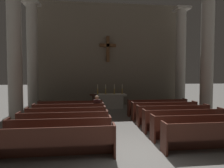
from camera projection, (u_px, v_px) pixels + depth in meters
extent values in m
plane|color=slate|center=(139.00, 154.00, 5.95)|extent=(80.00, 80.00, 0.00)
cube|color=#4C2319|center=(55.00, 144.00, 5.64)|extent=(3.29, 0.40, 0.05)
cube|color=#4C2319|center=(53.00, 137.00, 5.40)|extent=(3.29, 0.05, 0.50)
cube|color=#4C2319|center=(56.00, 149.00, 5.83)|extent=(3.29, 0.04, 0.40)
cube|color=#4C2319|center=(114.00, 140.00, 5.81)|extent=(0.06, 0.50, 0.95)
cube|color=#4C2319|center=(60.00, 133.00, 6.70)|extent=(3.29, 0.40, 0.05)
cube|color=#4C2319|center=(59.00, 126.00, 6.46)|extent=(3.29, 0.05, 0.50)
cube|color=#4C2319|center=(61.00, 138.00, 6.89)|extent=(3.29, 0.04, 0.40)
cube|color=#4C2319|center=(110.00, 130.00, 6.88)|extent=(0.06, 0.50, 0.95)
cube|color=#4C2319|center=(7.00, 133.00, 6.48)|extent=(0.06, 0.50, 0.95)
cube|color=#4C2319|center=(64.00, 125.00, 7.76)|extent=(3.29, 0.40, 0.05)
cube|color=#4C2319|center=(63.00, 119.00, 7.52)|extent=(3.29, 0.05, 0.50)
cube|color=#4C2319|center=(65.00, 129.00, 7.95)|extent=(3.29, 0.04, 0.40)
cube|color=#4C2319|center=(107.00, 122.00, 7.94)|extent=(0.06, 0.50, 0.95)
cube|color=#4C2319|center=(18.00, 125.00, 7.54)|extent=(0.06, 0.50, 0.95)
cube|color=#4C2319|center=(67.00, 119.00, 8.82)|extent=(3.29, 0.40, 0.05)
cube|color=#4C2319|center=(66.00, 113.00, 8.58)|extent=(3.29, 0.05, 0.50)
cube|color=#4C2319|center=(67.00, 123.00, 9.01)|extent=(3.29, 0.04, 0.40)
cube|color=#4C2319|center=(105.00, 117.00, 9.00)|extent=(0.06, 0.50, 0.95)
cube|color=#4C2319|center=(27.00, 119.00, 8.60)|extent=(0.06, 0.50, 0.95)
cube|color=#4C2319|center=(69.00, 114.00, 9.88)|extent=(3.29, 0.40, 0.05)
cube|color=#4C2319|center=(69.00, 109.00, 9.65)|extent=(3.29, 0.05, 0.50)
cube|color=#4C2319|center=(69.00, 117.00, 10.07)|extent=(3.29, 0.04, 0.40)
cube|color=#4C2319|center=(103.00, 112.00, 10.06)|extent=(0.06, 0.50, 0.95)
cube|color=#4C2319|center=(34.00, 114.00, 9.66)|extent=(0.06, 0.50, 0.95)
cube|color=#4C2319|center=(71.00, 110.00, 10.94)|extent=(3.29, 0.40, 0.05)
cube|color=#4C2319|center=(71.00, 106.00, 10.71)|extent=(3.29, 0.05, 0.50)
cube|color=#4C2319|center=(71.00, 113.00, 11.13)|extent=(3.29, 0.04, 0.40)
cube|color=#4C2319|center=(102.00, 108.00, 11.12)|extent=(0.06, 0.50, 0.95)
cube|color=#4C2319|center=(39.00, 110.00, 10.72)|extent=(0.06, 0.50, 0.95)
cube|color=#4C2319|center=(216.00, 137.00, 6.22)|extent=(3.29, 0.40, 0.05)
cube|color=#4C2319|center=(221.00, 131.00, 5.98)|extent=(3.29, 0.05, 0.50)
cube|color=#4C2319|center=(212.00, 142.00, 6.41)|extent=(3.29, 0.04, 0.40)
cube|color=#4C2319|center=(164.00, 138.00, 5.99)|extent=(0.06, 0.50, 0.95)
cube|color=#4C2319|center=(197.00, 128.00, 7.28)|extent=(3.29, 0.40, 0.05)
cube|color=#4C2319|center=(201.00, 122.00, 7.04)|extent=(3.29, 0.05, 0.50)
cube|color=#4C2319|center=(194.00, 133.00, 7.47)|extent=(3.29, 0.04, 0.40)
cube|color=#4C2319|center=(153.00, 128.00, 7.06)|extent=(0.06, 0.50, 0.95)
cube|color=#4C2319|center=(183.00, 121.00, 8.34)|extent=(3.29, 0.40, 0.05)
cube|color=#4C2319|center=(186.00, 116.00, 8.10)|extent=(3.29, 0.05, 0.50)
cube|color=#4C2319|center=(181.00, 125.00, 8.53)|extent=(3.29, 0.04, 0.40)
cube|color=#4C2319|center=(144.00, 121.00, 8.12)|extent=(0.06, 0.50, 0.95)
cube|color=#4C2319|center=(221.00, 119.00, 8.51)|extent=(0.06, 0.50, 0.95)
cube|color=#4C2319|center=(172.00, 116.00, 9.40)|extent=(3.29, 0.40, 0.05)
cube|color=#4C2319|center=(175.00, 111.00, 9.16)|extent=(3.29, 0.05, 0.50)
cube|color=#4C2319|center=(171.00, 120.00, 9.59)|extent=(3.29, 0.04, 0.40)
cube|color=#4C2319|center=(138.00, 116.00, 9.18)|extent=(0.06, 0.50, 0.95)
cube|color=#4C2319|center=(206.00, 114.00, 9.58)|extent=(0.06, 0.50, 0.95)
cube|color=#4C2319|center=(164.00, 112.00, 10.46)|extent=(3.29, 0.40, 0.05)
cube|color=#4C2319|center=(166.00, 107.00, 10.22)|extent=(3.29, 0.05, 0.50)
cube|color=#4C2319|center=(163.00, 115.00, 10.65)|extent=(3.29, 0.04, 0.40)
cube|color=#4C2319|center=(133.00, 111.00, 10.24)|extent=(0.06, 0.50, 0.95)
cube|color=#4C2319|center=(194.00, 110.00, 10.64)|extent=(0.06, 0.50, 0.95)
cube|color=#4C2319|center=(157.00, 108.00, 11.52)|extent=(3.29, 0.40, 0.05)
cube|color=#4C2319|center=(158.00, 104.00, 11.28)|extent=(3.29, 0.05, 0.50)
cube|color=#4C2319|center=(156.00, 111.00, 11.71)|extent=(3.29, 0.04, 0.40)
cube|color=#4C2319|center=(128.00, 108.00, 11.30)|extent=(0.06, 0.50, 0.95)
cube|color=#4C2319|center=(185.00, 107.00, 11.70)|extent=(0.06, 0.50, 0.95)
cube|color=#ADA89E|center=(16.00, 119.00, 10.13)|extent=(0.96, 0.96, 0.20)
cylinder|color=#ADA89E|center=(15.00, 53.00, 9.96)|extent=(0.69, 0.69, 6.91)
cube|color=#ADA89E|center=(206.00, 114.00, 11.35)|extent=(0.96, 0.96, 0.20)
cylinder|color=#ADA89E|center=(207.00, 55.00, 11.18)|extent=(0.69, 0.69, 6.91)
cube|color=#ADA89E|center=(34.00, 108.00, 13.33)|extent=(0.96, 0.96, 0.20)
cylinder|color=#ADA89E|center=(32.00, 58.00, 13.16)|extent=(0.69, 0.69, 6.91)
cube|color=#ADA89E|center=(31.00, 3.00, 12.98)|extent=(1.03, 1.03, 0.16)
cube|color=#ADA89E|center=(180.00, 105.00, 14.55)|extent=(0.96, 0.96, 0.20)
cylinder|color=#ADA89E|center=(181.00, 59.00, 14.38)|extent=(0.69, 0.69, 6.91)
cube|color=#ADA89E|center=(181.00, 9.00, 14.20)|extent=(1.03, 1.03, 0.16)
cube|color=#BCB7AD|center=(110.00, 102.00, 13.83)|extent=(1.76, 0.72, 0.88)
cube|color=#BCB7AD|center=(110.00, 95.00, 13.80)|extent=(2.20, 0.90, 0.12)
cube|color=silver|center=(110.00, 94.00, 13.80)|extent=(2.09, 0.86, 0.01)
cylinder|color=#B79338|center=(98.00, 94.00, 13.69)|extent=(0.16, 0.16, 0.02)
cylinder|color=#B79338|center=(98.00, 91.00, 13.69)|extent=(0.07, 0.07, 0.37)
cylinder|color=silver|center=(98.00, 87.00, 13.67)|extent=(0.04, 0.04, 0.30)
cylinder|color=#B79338|center=(106.00, 94.00, 13.76)|extent=(0.16, 0.16, 0.02)
cylinder|color=#B79338|center=(106.00, 91.00, 13.75)|extent=(0.07, 0.07, 0.37)
cylinder|color=silver|center=(106.00, 86.00, 13.73)|extent=(0.04, 0.04, 0.30)
cylinder|color=#B79338|center=(114.00, 94.00, 13.83)|extent=(0.16, 0.16, 0.02)
cylinder|color=#B79338|center=(114.00, 91.00, 13.82)|extent=(0.07, 0.07, 0.37)
cylinder|color=silver|center=(114.00, 86.00, 13.81)|extent=(0.04, 0.04, 0.30)
cylinder|color=#B79338|center=(122.00, 94.00, 13.90)|extent=(0.16, 0.16, 0.02)
cylinder|color=#B79338|center=(122.00, 91.00, 13.89)|extent=(0.07, 0.07, 0.37)
cylinder|color=silver|center=(122.00, 86.00, 13.87)|extent=(0.04, 0.04, 0.30)
cube|color=#706656|center=(108.00, 55.00, 15.35)|extent=(11.33, 0.25, 7.72)
cube|color=brown|center=(108.00, 49.00, 15.09)|extent=(0.23, 0.23, 1.92)
cube|color=brown|center=(108.00, 45.00, 15.07)|extent=(1.23, 0.23, 0.23)
cylinder|color=#4C2319|center=(93.00, 112.00, 12.52)|extent=(0.36, 0.36, 0.04)
cylinder|color=#4C2319|center=(93.00, 104.00, 12.49)|extent=(0.10, 0.10, 1.05)
cube|color=#4C2319|center=(93.00, 95.00, 12.46)|extent=(0.44, 0.31, 0.15)
cube|color=#26262B|center=(97.00, 116.00, 10.23)|extent=(0.24, 0.14, 0.45)
cube|color=#26262B|center=(97.00, 111.00, 10.09)|extent=(0.28, 0.36, 0.12)
cube|color=#381919|center=(97.00, 105.00, 9.95)|extent=(0.32, 0.20, 0.54)
sphere|color=tan|center=(97.00, 98.00, 9.93)|extent=(0.20, 0.20, 0.20)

